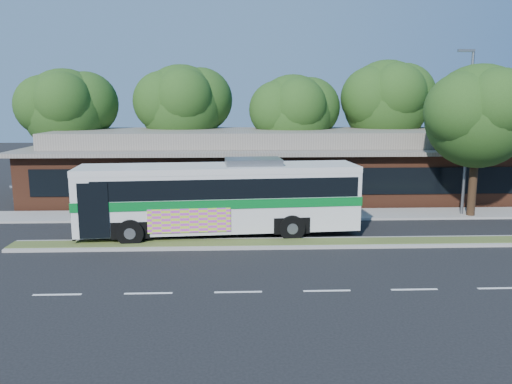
{
  "coord_description": "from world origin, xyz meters",
  "views": [
    {
      "loc": [
        -3.02,
        -20.89,
        6.27
      ],
      "look_at": [
        -2.09,
        2.9,
        2.0
      ],
      "focal_mm": 35.0,
      "sensor_mm": 36.0,
      "label": 1
    }
  ],
  "objects_px": {
    "sidewalk_tree": "(484,114)",
    "lamp_post": "(467,128)",
    "transit_bus": "(221,193)",
    "sedan": "(60,194)"
  },
  "relations": [
    {
      "from": "transit_bus",
      "to": "sidewalk_tree",
      "type": "height_order",
      "value": "sidewalk_tree"
    },
    {
      "from": "sidewalk_tree",
      "to": "lamp_post",
      "type": "bearing_deg",
      "value": 163.63
    },
    {
      "from": "transit_bus",
      "to": "sedan",
      "type": "bearing_deg",
      "value": 140.19
    },
    {
      "from": "transit_bus",
      "to": "sedan",
      "type": "relative_size",
      "value": 2.53
    },
    {
      "from": "lamp_post",
      "to": "sidewalk_tree",
      "type": "bearing_deg",
      "value": -16.37
    },
    {
      "from": "lamp_post",
      "to": "sedan",
      "type": "distance_m",
      "value": 23.99
    },
    {
      "from": "lamp_post",
      "to": "transit_bus",
      "type": "bearing_deg",
      "value": -164.94
    },
    {
      "from": "transit_bus",
      "to": "lamp_post",
      "type": "bearing_deg",
      "value": 10.49
    },
    {
      "from": "lamp_post",
      "to": "sidewalk_tree",
      "type": "height_order",
      "value": "lamp_post"
    },
    {
      "from": "transit_bus",
      "to": "sidewalk_tree",
      "type": "bearing_deg",
      "value": 8.83
    }
  ]
}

